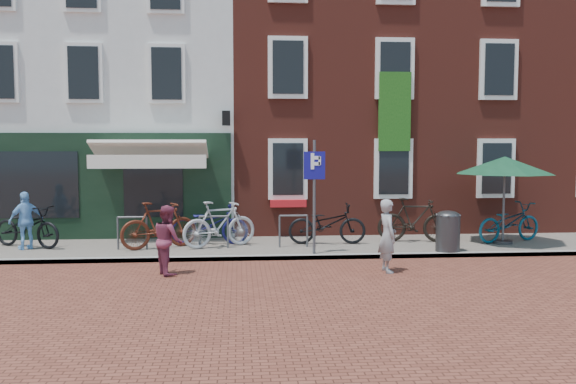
{
  "coord_description": "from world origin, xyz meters",
  "views": [
    {
      "loc": [
        -0.86,
        -13.84,
        2.72
      ],
      "look_at": [
        0.37,
        1.24,
        1.5
      ],
      "focal_mm": 37.68,
      "sensor_mm": 36.0,
      "label": 1
    }
  ],
  "objects": [
    {
      "name": "bicycle_5",
      "position": [
        3.78,
        1.74,
        0.69
      ],
      "size": [
        2.02,
        0.9,
        1.17
      ],
      "primitive_type": "imported",
      "rotation": [
        0.0,
        0.0,
        1.39
      ],
      "color": "black",
      "rests_on": "sidewalk"
    },
    {
      "name": "boy",
      "position": [
        -2.34,
        -1.28,
        0.72
      ],
      "size": [
        0.78,
        0.86,
        1.44
      ],
      "primitive_type": "imported",
      "rotation": [
        0.0,
        0.0,
        1.98
      ],
      "color": "#7E3048",
      "rests_on": "ground"
    },
    {
      "name": "bicycle_3",
      "position": [
        -1.36,
        1.33,
        0.69
      ],
      "size": [
        2.01,
        1.31,
        1.17
      ],
      "primitive_type": "imported",
      "rotation": [
        0.0,
        0.0,
        1.99
      ],
      "color": "#ACACAF",
      "rests_on": "sidewalk"
    },
    {
      "name": "bicycle_2",
      "position": [
        -1.64,
        1.81,
        0.63
      ],
      "size": [
        2.07,
        0.87,
        1.06
      ],
      "primitive_type": "imported",
      "rotation": [
        0.0,
        0.0,
        1.48
      ],
      "color": "#13134E",
      "rests_on": "sidewalk"
    },
    {
      "name": "parasol",
      "position": [
        6.01,
        1.3,
        2.24
      ],
      "size": [
        2.56,
        2.56,
        2.38
      ],
      "color": "#4C4C4F",
      "rests_on": "sidewalk"
    },
    {
      "name": "building_brick_mid",
      "position": [
        2.0,
        7.0,
        5.0
      ],
      "size": [
        6.0,
        8.0,
        10.0
      ],
      "primitive_type": "cube",
      "color": "maroon",
      "rests_on": "ground"
    },
    {
      "name": "ground",
      "position": [
        0.0,
        0.0,
        0.0
      ],
      "size": [
        80.0,
        80.0,
        0.0
      ],
      "primitive_type": "plane",
      "color": "brown"
    },
    {
      "name": "litter_bin",
      "position": [
        4.18,
        0.3,
        0.65
      ],
      "size": [
        0.58,
        0.58,
        1.06
      ],
      "color": "#363639",
      "rests_on": "sidewalk"
    },
    {
      "name": "bicycle_4",
      "position": [
        1.41,
        1.6,
        0.63
      ],
      "size": [
        2.04,
        0.79,
        1.06
      ],
      "primitive_type": "imported",
      "rotation": [
        0.0,
        0.0,
        1.53
      ],
      "color": "black",
      "rests_on": "sidewalk"
    },
    {
      "name": "bicycle_6",
      "position": [
        6.28,
        1.53,
        0.63
      ],
      "size": [
        2.13,
        1.32,
        1.06
      ],
      "primitive_type": "imported",
      "rotation": [
        0.0,
        0.0,
        1.9
      ],
      "color": "navy",
      "rests_on": "sidewalk"
    },
    {
      "name": "cafe_person",
      "position": [
        -6.11,
        1.42,
        0.82
      ],
      "size": [
        0.87,
        0.81,
        1.43
      ],
      "primitive_type": "imported",
      "rotation": [
        0.0,
        0.0,
        3.84
      ],
      "color": "#78B3E9",
      "rests_on": "sidewalk"
    },
    {
      "name": "bicycle_1",
      "position": [
        -2.85,
        1.27,
        0.69
      ],
      "size": [
        2.0,
        1.33,
        1.17
      ],
      "primitive_type": "imported",
      "rotation": [
        0.0,
        0.0,
        2.01
      ],
      "color": "#4D1D11",
      "rests_on": "sidewalk"
    },
    {
      "name": "building_stucco",
      "position": [
        -5.0,
        7.0,
        4.5
      ],
      "size": [
        8.0,
        8.0,
        9.0
      ],
      "primitive_type": "cube",
      "color": "silver",
      "rests_on": "ground"
    },
    {
      "name": "bicycle_0",
      "position": [
        -6.19,
        1.71,
        0.63
      ],
      "size": [
        2.12,
        1.5,
        1.06
      ],
      "primitive_type": "imported",
      "rotation": [
        0.0,
        0.0,
        1.12
      ],
      "color": "black",
      "rests_on": "sidewalk"
    },
    {
      "name": "sidewalk",
      "position": [
        1.0,
        1.5,
        0.05
      ],
      "size": [
        24.0,
        3.0,
        0.1
      ],
      "primitive_type": "cube",
      "color": "slate",
      "rests_on": "ground"
    },
    {
      "name": "woman",
      "position": [
        2.25,
        -1.44,
        0.77
      ],
      "size": [
        0.43,
        0.6,
        1.55
      ],
      "primitive_type": "imported",
      "rotation": [
        0.0,
        0.0,
        1.68
      ],
      "color": "gray",
      "rests_on": "ground"
    },
    {
      "name": "building_brick_right",
      "position": [
        8.0,
        7.0,
        5.0
      ],
      "size": [
        6.0,
        8.0,
        10.0
      ],
      "primitive_type": "cube",
      "color": "maroon",
      "rests_on": "ground"
    },
    {
      "name": "parking_sign",
      "position": [
        0.91,
        0.24,
        1.82
      ],
      "size": [
        0.5,
        0.08,
        2.7
      ],
      "color": "#4C4C4F",
      "rests_on": "sidewalk"
    }
  ]
}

